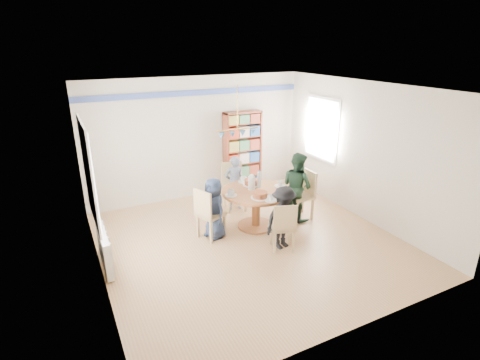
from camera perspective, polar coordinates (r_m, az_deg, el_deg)
ground at (r=6.80m, az=1.53°, el=-9.39°), size 5.00×5.00×0.00m
room_shell at (r=6.80m, az=-3.75°, el=5.62°), size 5.00×5.00×5.00m
radiator at (r=6.28m, az=-19.98°, el=-9.75°), size 0.12×1.00×0.60m
dining_table at (r=7.09m, az=2.47°, el=-3.07°), size 1.30×1.30×0.75m
chair_left at (r=6.70m, az=-4.96°, el=-4.84°), size 0.55×0.55×0.96m
chair_right at (r=7.61m, az=9.77°, el=-1.82°), size 0.45×0.45×0.98m
chair_far at (r=7.91m, az=-1.02°, el=-0.57°), size 0.50×0.50×1.00m
chair_near at (r=6.35m, az=6.67°, el=-6.83°), size 0.50×0.50×0.88m
person_left at (r=6.73m, az=-4.00°, el=-4.32°), size 0.48×0.62×1.13m
person_right at (r=7.49m, az=8.67°, el=-0.92°), size 0.63×0.75×1.37m
person_far at (r=7.84m, az=-0.89°, el=-0.46°), size 0.45×0.32×1.18m
person_near at (r=6.42m, az=6.62°, el=-5.73°), size 0.78×0.53×1.13m
bookshelf at (r=8.81m, az=0.38°, el=4.24°), size 0.90×0.27×1.89m
tableware at (r=7.00m, az=2.21°, el=-1.03°), size 1.27×1.27×0.33m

